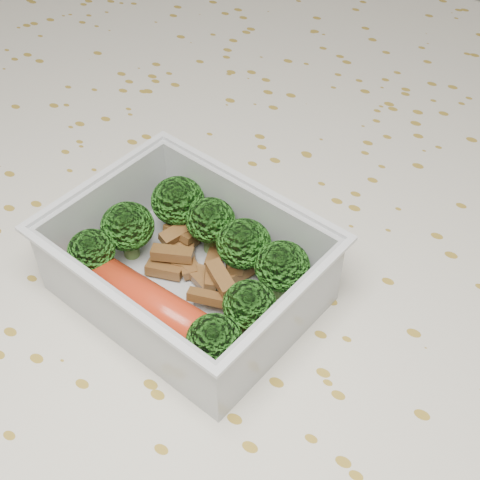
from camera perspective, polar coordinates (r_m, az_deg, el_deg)
The scene contains 6 objects.
dining_table at distance 0.56m, azimuth -0.42°, elevation -7.33°, with size 1.40×0.90×0.75m.
tablecloth at distance 0.52m, azimuth -0.45°, elevation -3.95°, with size 1.46×0.96×0.19m.
lunch_container at distance 0.45m, azimuth -4.42°, elevation -2.86°, with size 0.19×0.16×0.06m.
broccoli_florets at distance 0.45m, azimuth -3.41°, elevation -0.92°, with size 0.15×0.13×0.04m.
meat_pile at distance 0.46m, azimuth -3.57°, elevation -1.71°, with size 0.09×0.07×0.03m.
sausage at distance 0.43m, azimuth -7.23°, elevation -5.73°, with size 0.15×0.04×0.03m.
Camera 1 is at (0.17, -0.29, 1.11)m, focal length 50.00 mm.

